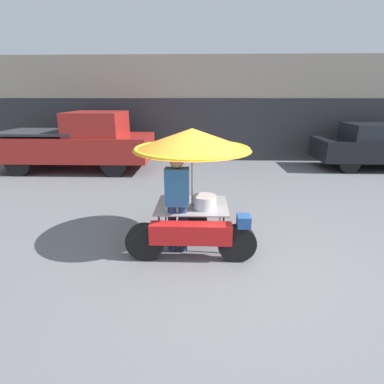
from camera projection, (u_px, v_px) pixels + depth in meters
The scene contains 6 objects.
ground_plane at pixel (221, 259), 4.82m from camera, with size 36.00×36.00×0.00m, color slate.
shopfront_building at pixel (210, 109), 12.50m from camera, with size 28.00×2.06×3.95m.
vendor_motorcycle_cart at pixel (192, 156), 4.88m from camera, with size 2.06×1.95×2.01m.
vendor_person at pixel (177, 199), 4.82m from camera, with size 0.38×0.22×1.65m.
parked_car at pixel (381, 146), 10.50m from camera, with size 4.48×1.71×1.58m.
pickup_truck at pixel (78, 142), 10.24m from camera, with size 5.21×2.00×1.99m.
Camera 1 is at (-0.33, -4.27, 2.52)m, focal length 28.00 mm.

